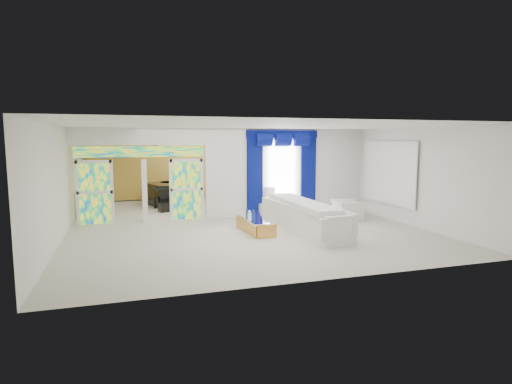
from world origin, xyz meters
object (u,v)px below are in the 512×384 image
object	(u,v)px
console_table	(278,209)
armchair	(347,210)
coffee_table	(255,226)
white_sofa	(303,218)
grand_piano	(167,194)

from	to	relation	value
console_table	armchair	world-z (taller)	armchair
coffee_table	armchair	xyz separation A→B (m)	(3.51, 1.00, 0.12)
coffee_table	white_sofa	bearing A→B (deg)	-12.53
console_table	coffee_table	bearing A→B (deg)	-123.57
white_sofa	coffee_table	distance (m)	1.40
console_table	grand_piano	world-z (taller)	grand_piano
white_sofa	console_table	bearing A→B (deg)	81.08
armchair	white_sofa	bearing A→B (deg)	127.29
white_sofa	console_table	xyz separation A→B (m)	(0.19, 2.62, -0.17)
grand_piano	console_table	bearing A→B (deg)	-63.81
coffee_table	console_table	xyz separation A→B (m)	(1.54, 2.32, 0.03)
console_table	grand_piano	distance (m)	5.02
coffee_table	grand_piano	world-z (taller)	grand_piano
coffee_table	grand_piano	bearing A→B (deg)	107.57
coffee_table	console_table	bearing A→B (deg)	56.43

